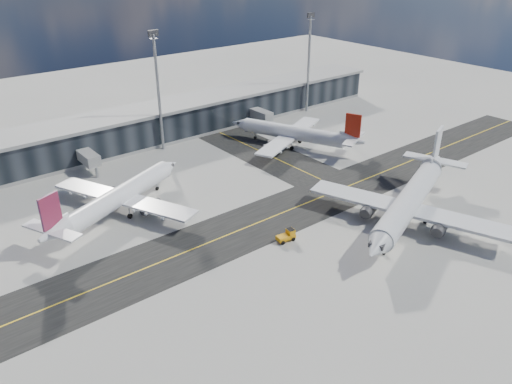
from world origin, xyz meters
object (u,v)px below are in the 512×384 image
(airliner_near, at_px, (410,200))
(baggage_tug, at_px, (287,235))
(airliner_af, at_px, (118,197))
(service_van, at_px, (271,148))
(airliner_redtail, at_px, (295,133))

(airliner_near, xyz_separation_m, baggage_tug, (-22.50, 8.71, -3.19))
(airliner_af, relative_size, service_van, 7.57)
(airliner_af, xyz_separation_m, service_van, (43.91, 7.14, -2.99))
(airliner_near, relative_size, baggage_tug, 12.01)
(airliner_near, xyz_separation_m, service_van, (2.59, 42.91, -3.58))
(airliner_redtail, height_order, baggage_tug, airliner_redtail)
(baggage_tug, height_order, service_van, baggage_tug)
(airliner_af, distance_m, airliner_redtail, 50.69)
(airliner_near, height_order, baggage_tug, airliner_near)
(airliner_af, height_order, airliner_redtail, airliner_af)
(airliner_af, distance_m, service_van, 44.59)
(baggage_tug, relative_size, service_van, 0.74)
(airliner_near, relative_size, service_van, 8.93)
(airliner_near, height_order, service_van, airliner_near)
(airliner_af, relative_size, airliner_redtail, 1.03)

